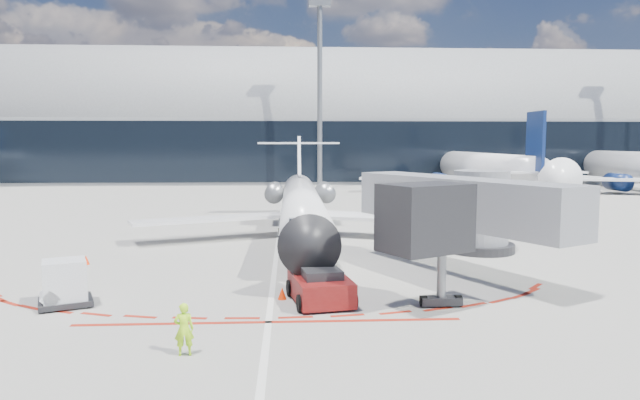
{
  "coord_description": "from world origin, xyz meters",
  "views": [
    {
      "loc": [
        0.79,
        -31.56,
        6.49
      ],
      "look_at": [
        2.57,
        1.71,
        3.07
      ],
      "focal_mm": 32.0,
      "sensor_mm": 36.0,
      "label": 1
    }
  ],
  "objects": [
    {
      "name": "uld_container",
      "position": [
        -8.1,
        -9.03,
        0.92
      ],
      "size": [
        2.46,
        2.3,
        1.85
      ],
      "rotation": [
        0.0,
        0.0,
        0.4
      ],
      "color": "black",
      "rests_on": "ground"
    },
    {
      "name": "light_mast_centre",
      "position": [
        5.0,
        48.0,
        12.5
      ],
      "size": [
        0.7,
        0.7,
        25.0
      ],
      "primitive_type": "cylinder",
      "color": "slate",
      "rests_on": "ground"
    },
    {
      "name": "regional_jet",
      "position": [
        1.58,
        5.71,
        2.32
      ],
      "size": [
        22.45,
        27.68,
        6.93
      ],
      "color": "white",
      "rests_on": "ground"
    },
    {
      "name": "bg_airliner_1",
      "position": [
        25.38,
        40.12,
        5.94
      ],
      "size": [
        36.69,
        38.85,
        11.87
      ],
      "primitive_type": null,
      "color": "white",
      "rests_on": "ground"
    },
    {
      "name": "terminal_building",
      "position": [
        0.0,
        64.97,
        8.52
      ],
      "size": [
        150.0,
        24.15,
        24.0
      ],
      "color": "gray",
      "rests_on": "ground"
    },
    {
      "name": "safety_cone_left",
      "position": [
        -10.02,
        -1.25,
        0.25
      ],
      "size": [
        0.36,
        0.36,
        0.5
      ],
      "primitive_type": "cone",
      "color": "#FF3105",
      "rests_on": "ground"
    },
    {
      "name": "safety_cone_right",
      "position": [
        0.46,
        -8.51,
        0.25
      ],
      "size": [
        0.37,
        0.37,
        0.51
      ],
      "primitive_type": "cone",
      "color": "#FF3105",
      "rests_on": "ground"
    },
    {
      "name": "ramp_worker",
      "position": [
        -2.44,
        -14.56,
        0.82
      ],
      "size": [
        0.65,
        0.48,
        1.64
      ],
      "primitive_type": "imported",
      "rotation": [
        0.0,
        0.0,
        3.29
      ],
      "color": "#B3FF1A",
      "rests_on": "ground"
    },
    {
      "name": "jet_bridge",
      "position": [
        9.79,
        -3.01,
        3.01
      ],
      "size": [
        10.03,
        15.2,
        4.9
      ],
      "color": "gray",
      "rests_on": "ground"
    },
    {
      "name": "pushback_tug",
      "position": [
        2.01,
        -9.0,
        0.62
      ],
      "size": [
        2.81,
        5.55,
        1.41
      ],
      "rotation": [
        0.0,
        0.0,
        0.17
      ],
      "color": "#5B0D0D",
      "rests_on": "ground"
    },
    {
      "name": "ground",
      "position": [
        0.0,
        0.0,
        0.0
      ],
      "size": [
        260.0,
        260.0,
        0.0
      ],
      "primitive_type": "plane",
      "color": "slate",
      "rests_on": "ground"
    },
    {
      "name": "apron_stop_bar",
      "position": [
        0.0,
        -11.5,
        0.01
      ],
      "size": [
        14.0,
        0.25,
        0.01
      ],
      "primitive_type": "cube",
      "color": "maroon",
      "rests_on": "ground"
    },
    {
      "name": "apron_centerline",
      "position": [
        0.0,
        2.0,
        0.01
      ],
      "size": [
        0.25,
        40.0,
        0.01
      ],
      "primitive_type": "cube",
      "color": "silver",
      "rests_on": "ground"
    }
  ]
}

